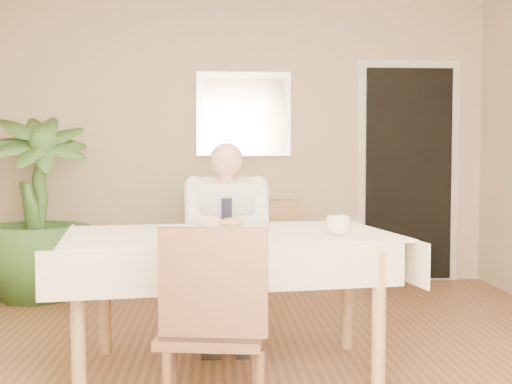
{
  "coord_description": "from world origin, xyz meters",
  "views": [
    {
      "loc": [
        -0.23,
        -3.39,
        1.15
      ],
      "look_at": [
        0.0,
        0.35,
        0.95
      ],
      "focal_mm": 45.0,
      "sensor_mm": 36.0,
      "label": 1
    }
  ],
  "objects": [
    {
      "name": "room",
      "position": [
        0.0,
        0.0,
        1.3
      ],
      "size": [
        5.0,
        5.02,
        2.6
      ],
      "color": "brown",
      "rests_on": "ground"
    },
    {
      "name": "doorway",
      "position": [
        1.55,
        2.46,
        1.0
      ],
      "size": [
        0.96,
        0.07,
        2.1
      ],
      "color": "white",
      "rests_on": "ground"
    },
    {
      "name": "mirror",
      "position": [
        0.02,
        2.47,
        1.55
      ],
      "size": [
        0.86,
        0.04,
        0.76
      ],
      "color": "silver",
      "rests_on": "room"
    },
    {
      "name": "dining_table",
      "position": [
        -0.17,
        0.01,
        0.67
      ],
      "size": [
        1.86,
        1.26,
        0.75
      ],
      "rotation": [
        0.0,
        0.0,
        0.15
      ],
      "color": "#A78754",
      "rests_on": "ground"
    },
    {
      "name": "chair_far",
      "position": [
        -0.17,
        0.88,
        0.47
      ],
      "size": [
        0.43,
        0.43,
        0.85
      ],
      "rotation": [
        0.0,
        0.0,
        -0.08
      ],
      "color": "#3A2518",
      "rests_on": "ground"
    },
    {
      "name": "chair_near",
      "position": [
        -0.25,
        -0.86,
        0.5
      ],
      "size": [
        0.48,
        0.48,
        0.89
      ],
      "rotation": [
        0.0,
        0.0,
        -0.15
      ],
      "color": "#3A2518",
      "rests_on": "ground"
    },
    {
      "name": "seated_man",
      "position": [
        -0.17,
        0.6,
        0.69
      ],
      "size": [
        0.48,
        0.72,
        1.24
      ],
      "color": "white",
      "rests_on": "ground"
    },
    {
      "name": "plate",
      "position": [
        -0.14,
        0.23,
        0.76
      ],
      "size": [
        0.26,
        0.26,
        0.02
      ],
      "primitive_type": "cylinder",
      "color": "white",
      "rests_on": "dining_table"
    },
    {
      "name": "food",
      "position": [
        -0.14,
        0.23,
        0.78
      ],
      "size": [
        0.14,
        0.14,
        0.06
      ],
      "primitive_type": "ellipsoid",
      "color": "olive",
      "rests_on": "dining_table"
    },
    {
      "name": "knife",
      "position": [
        -0.1,
        0.17,
        0.78
      ],
      "size": [
        0.01,
        0.13,
        0.01
      ],
      "primitive_type": "cylinder",
      "rotation": [
        1.57,
        0.0,
        0.0
      ],
      "color": "silver",
      "rests_on": "dining_table"
    },
    {
      "name": "fork",
      "position": [
        -0.18,
        0.17,
        0.78
      ],
      "size": [
        0.01,
        0.13,
        0.01
      ],
      "primitive_type": "cylinder",
      "rotation": [
        1.57,
        0.0,
        0.0
      ],
      "color": "silver",
      "rests_on": "dining_table"
    },
    {
      "name": "coffee_mug",
      "position": [
        0.39,
        -0.15,
        0.8
      ],
      "size": [
        0.15,
        0.15,
        0.1
      ],
      "primitive_type": "imported",
      "rotation": [
        0.0,
        0.0,
        -0.15
      ],
      "color": "white",
      "rests_on": "dining_table"
    },
    {
      "name": "sideboard",
      "position": [
        0.02,
        2.32,
        0.39
      ],
      "size": [
        0.99,
        0.42,
        0.77
      ],
      "primitive_type": "cube",
      "rotation": [
        0.0,
        0.0,
        0.09
      ],
      "color": "#A78754",
      "rests_on": "ground"
    },
    {
      "name": "photo_frame_left",
      "position": [
        -0.45,
        2.37,
        0.84
      ],
      "size": [
        0.1,
        0.02,
        0.14
      ],
      "primitive_type": "cube",
      "color": "silver",
      "rests_on": "sideboard"
    },
    {
      "name": "photo_frame_center",
      "position": [
        -0.18,
        2.33,
        0.84
      ],
      "size": [
        0.1,
        0.02,
        0.14
      ],
      "primitive_type": "cube",
      "color": "silver",
      "rests_on": "sideboard"
    },
    {
      "name": "photo_frame_right",
      "position": [
        0.14,
        2.36,
        0.84
      ],
      "size": [
        0.1,
        0.02,
        0.14
      ],
      "primitive_type": "cube",
      "color": "silver",
      "rests_on": "sideboard"
    },
    {
      "name": "potted_palm",
      "position": [
        -1.69,
        1.89,
        0.75
      ],
      "size": [
        1.06,
        1.06,
        1.5
      ],
      "primitive_type": "imported",
      "rotation": [
        0.0,
        0.0,
        0.31
      ],
      "color": "#345D26",
      "rests_on": "ground"
    }
  ]
}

